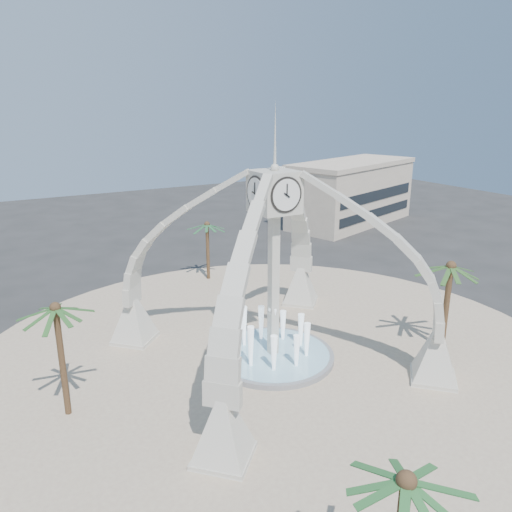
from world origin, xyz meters
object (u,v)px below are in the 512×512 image
palm_south (406,484)px  palm_west (55,310)px  clock_tower (274,265)px  palm_north (207,225)px  palm_east (451,267)px  fountain (273,355)px

palm_south → palm_west: bearing=111.4°
clock_tower → palm_north: size_ratio=2.99×
clock_tower → palm_west: 12.79m
palm_east → palm_west: (-23.57, 4.78, 0.23)m
palm_west → palm_north: bearing=45.8°
palm_north → palm_south: 34.45m
clock_tower → palm_south: (-6.04, -16.96, -0.80)m
palm_south → clock_tower: bearing=70.4°
clock_tower → palm_east: (10.79, -4.52, -0.63)m
clock_tower → palm_north: (2.85, 16.33, -1.21)m
fountain → palm_east: bearing=-22.7°
palm_east → palm_west: size_ratio=0.98×
clock_tower → palm_east: 11.71m
palm_south → palm_east: bearing=36.5°
palm_east → fountain: bearing=157.3°
palm_west → palm_south: bearing=-68.6°
clock_tower → palm_south: clock_tower is taller
palm_west → palm_south: (6.74, -17.22, -0.40)m
clock_tower → fountain: 6.20m
palm_east → palm_west: 24.05m
palm_north → palm_south: (-8.89, -33.28, 0.41)m
clock_tower → palm_east: clock_tower is taller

